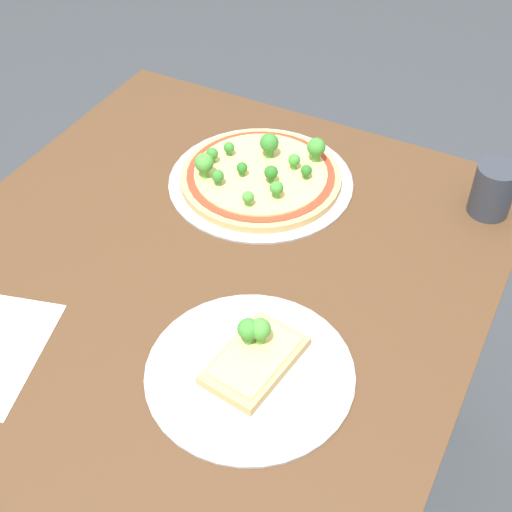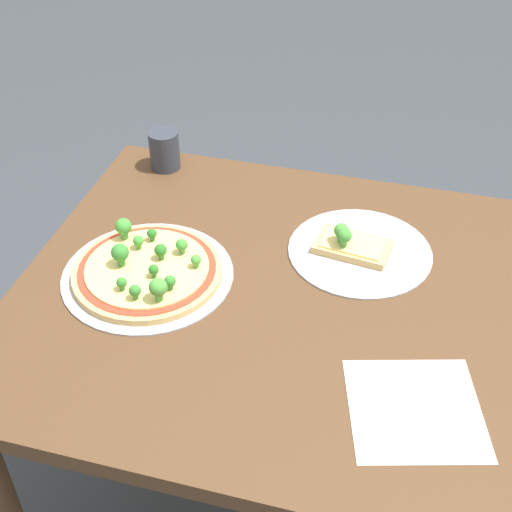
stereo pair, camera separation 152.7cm
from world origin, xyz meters
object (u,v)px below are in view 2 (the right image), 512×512
(pizza_tray_whole, at_px, (147,270))
(pizza_tray_slice, at_px, (356,247))
(dining_table, at_px, (288,331))
(drinking_cup, at_px, (164,150))

(pizza_tray_whole, distance_m, pizza_tray_slice, 0.43)
(dining_table, relative_size, pizza_tray_whole, 3.11)
(pizza_tray_slice, bearing_deg, pizza_tray_whole, 25.47)
(pizza_tray_slice, height_order, drinking_cup, drinking_cup)
(dining_table, relative_size, pizza_tray_slice, 3.56)
(dining_table, xyz_separation_m, pizza_tray_slice, (-0.10, -0.17, 0.11))
(dining_table, bearing_deg, pizza_tray_slice, -121.41)
(dining_table, height_order, pizza_tray_whole, pizza_tray_whole)
(dining_table, height_order, drinking_cup, drinking_cup)
(pizza_tray_whole, relative_size, pizza_tray_slice, 1.15)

